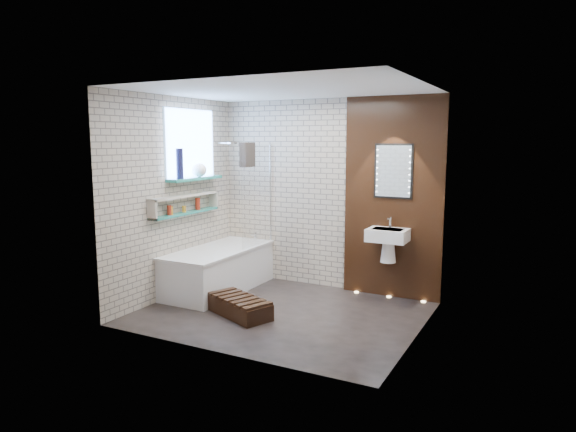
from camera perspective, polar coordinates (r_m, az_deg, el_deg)
The scene contains 15 objects.
ground at distance 6.25m, azimuth -0.64°, elevation -10.67°, with size 3.20×3.20×0.00m, color black.
room_shell at distance 5.95m, azimuth -0.67°, elevation 1.24°, with size 3.24×3.20×2.60m.
walnut_panel at distance 6.78m, azimuth 11.58°, elevation 1.94°, with size 1.30×0.06×2.60m, color black.
clerestory_window at distance 7.06m, azimuth -10.69°, elevation 7.11°, with size 0.18×1.00×0.94m.
display_niche at distance 6.93m, azimuth -11.30°, elevation 1.26°, with size 0.14×1.30×0.26m.
bathtub at distance 7.15m, azimuth -7.66°, elevation -5.84°, with size 0.79×1.74×0.70m.
bath_screen at distance 7.15m, azimuth -3.46°, elevation 2.27°, with size 0.01×0.78×1.40m, color white.
towel at distance 6.91m, azimuth -4.52°, elevation 6.78°, with size 0.10×0.25×0.33m, color black.
shower_head at distance 7.39m, azimuth -6.16°, elevation 8.03°, with size 0.18×0.18×0.02m, color silver.
washbasin at distance 6.67m, azimuth 10.99°, elevation -2.59°, with size 0.50×0.36×0.58m.
led_mirror at distance 6.71m, azimuth 11.58°, elevation 4.88°, with size 0.50×0.02×0.70m.
walnut_step at distance 6.18m, azimuth -5.43°, elevation -10.02°, with size 0.85×0.38×0.19m, color black.
niche_bottles at distance 6.92m, azimuth -11.40°, elevation 0.97°, with size 0.07×0.65×0.16m.
sill_vases at distance 6.99m, azimuth -10.47°, elevation 5.27°, with size 0.18×0.55×0.39m.
floor_uplights at distance 6.97m, azimuth 11.10°, elevation -8.75°, with size 0.96×0.06×0.01m.
Camera 1 is at (2.78, -5.21, 2.04)m, focal length 32.13 mm.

